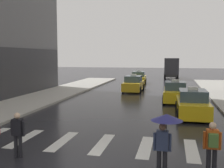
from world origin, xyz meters
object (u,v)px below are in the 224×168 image
at_px(taxi_second, 175,92).
at_px(pedestrian_with_backpack, 212,144).
at_px(taxi_fourth, 139,78).
at_px(pedestrian_plain_coat, 18,132).
at_px(taxi_third, 134,84).
at_px(pedestrian_with_umbrella, 165,128).
at_px(taxi_lead, 192,104).
at_px(box_truck, 171,67).

bearing_deg(taxi_second, pedestrian_with_backpack, -85.98).
bearing_deg(taxi_fourth, pedestrian_plain_coat, -92.09).
distance_m(taxi_second, pedestrian_plain_coat, 15.13).
bearing_deg(taxi_third, pedestrian_with_umbrella, -79.42).
distance_m(taxi_lead, taxi_third, 12.36).
height_order(taxi_lead, pedestrian_with_umbrella, pedestrian_with_umbrella).
height_order(taxi_third, taxi_fourth, same).
bearing_deg(taxi_lead, taxi_second, 100.35).
bearing_deg(pedestrian_with_backpack, taxi_second, 94.02).
xyz_separation_m(taxi_lead, taxi_second, (-0.99, 5.40, 0.00)).
relative_size(taxi_second, taxi_fourth, 0.99).
bearing_deg(taxi_lead, pedestrian_with_umbrella, -98.91).
relative_size(taxi_lead, pedestrian_plain_coat, 2.77).
bearing_deg(taxi_fourth, taxi_third, -86.91).
bearing_deg(box_truck, pedestrian_with_umbrella, -89.98).
relative_size(taxi_lead, taxi_second, 1.01).
xyz_separation_m(taxi_lead, pedestrian_with_backpack, (0.00, -8.65, 0.25)).
distance_m(pedestrian_with_umbrella, pedestrian_plain_coat, 5.29).
distance_m(pedestrian_with_umbrella, pedestrian_with_backpack, 1.59).
distance_m(taxi_lead, box_truck, 29.11).
xyz_separation_m(taxi_second, box_truck, (-0.45, 23.64, 1.13)).
height_order(taxi_fourth, pedestrian_with_backpack, taxi_fourth).
bearing_deg(box_truck, pedestrian_plain_coat, -97.90).
xyz_separation_m(taxi_second, pedestrian_plain_coat, (-5.68, -14.02, 0.21)).
height_order(taxi_second, pedestrian_plain_coat, taxi_second).
xyz_separation_m(taxi_third, pedestrian_with_backpack, (5.22, -19.86, 0.25)).
distance_m(taxi_fourth, pedestrian_with_backpack, 28.48).
bearing_deg(pedestrian_with_umbrella, taxi_lead, 81.09).
xyz_separation_m(taxi_second, taxi_fourth, (-4.66, 13.86, 0.00)).
xyz_separation_m(pedestrian_with_umbrella, pedestrian_with_backpack, (1.43, 0.44, -0.54)).
height_order(taxi_fourth, pedestrian_with_umbrella, pedestrian_with_umbrella).
height_order(taxi_third, box_truck, box_truck).
relative_size(pedestrian_with_umbrella, pedestrian_plain_coat, 1.18).
bearing_deg(pedestrian_plain_coat, taxi_second, 67.95).
bearing_deg(taxi_second, taxi_third, 126.08).
xyz_separation_m(taxi_lead, box_truck, (-1.44, 29.05, 1.13)).
height_order(taxi_second, box_truck, box_truck).
bearing_deg(taxi_lead, pedestrian_plain_coat, -127.73).
bearing_deg(taxi_lead, box_truck, 92.84).
distance_m(taxi_second, pedestrian_with_backpack, 14.09).
relative_size(taxi_third, taxi_fourth, 0.99).
height_order(taxi_second, taxi_third, same).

